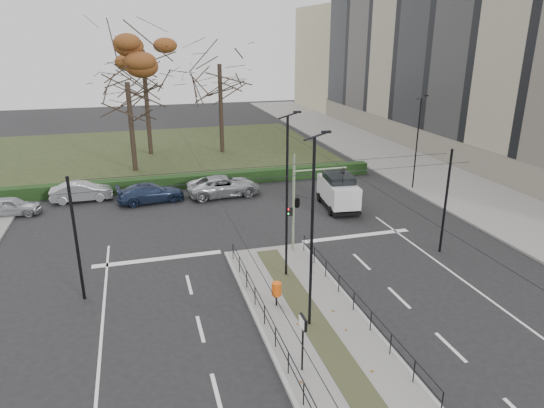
{
  "coord_description": "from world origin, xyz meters",
  "views": [
    {
      "loc": [
        -6.61,
        -19.73,
        11.72
      ],
      "look_at": [
        0.76,
        6.09,
        2.36
      ],
      "focal_mm": 32.0,
      "sensor_mm": 36.0,
      "label": 1
    }
  ],
  "objects": [
    {
      "name": "parked_car_second",
      "position": [
        -10.84,
        17.22,
        0.73
      ],
      "size": [
        4.45,
        1.66,
        1.45
      ],
      "primitive_type": "imported",
      "rotation": [
        0.0,
        0.0,
        1.6
      ],
      "color": "#999BA0",
      "rests_on": "ground"
    },
    {
      "name": "streetlamp_median_near",
      "position": [
        -0.2,
        -3.1,
        4.33
      ],
      "size": [
        0.69,
        0.14,
        8.24
      ],
      "color": "black",
      "rests_on": "median_island"
    },
    {
      "name": "park",
      "position": [
        -6.0,
        32.0,
        0.05
      ],
      "size": [
        38.0,
        26.0,
        0.1
      ],
      "primitive_type": "cube",
      "color": "#232E17",
      "rests_on": "ground"
    },
    {
      "name": "rust_tree",
      "position": [
        -5.2,
        31.1,
        10.4
      ],
      "size": [
        10.19,
        10.19,
        13.56
      ],
      "color": "black",
      "rests_on": "park"
    },
    {
      "name": "median_island",
      "position": [
        0.0,
        -2.5,
        0.07
      ],
      "size": [
        4.4,
        15.0,
        0.14
      ],
      "primitive_type": "cube",
      "color": "slate",
      "rests_on": "ground"
    },
    {
      "name": "info_panel",
      "position": [
        -1.51,
        -5.84,
        1.89
      ],
      "size": [
        0.13,
        0.58,
        2.23
      ],
      "color": "black",
      "rests_on": "median_island"
    },
    {
      "name": "streetlamp_sidewalk",
      "position": [
        14.52,
        12.99,
        3.86
      ],
      "size": [
        0.61,
        0.12,
        7.31
      ],
      "color": "black",
      "rests_on": "sidewalk_east"
    },
    {
      "name": "sidewalk_east",
      "position": [
        18.0,
        22.0,
        0.07
      ],
      "size": [
        8.0,
        90.0,
        0.14
      ],
      "primitive_type": "cube",
      "color": "slate",
      "rests_on": "ground"
    },
    {
      "name": "bare_tree_near",
      "position": [
        -6.87,
        24.8,
        7.35
      ],
      "size": [
        7.1,
        7.1,
        10.4
      ],
      "color": "black",
      "rests_on": "park"
    },
    {
      "name": "traffic_light",
      "position": [
        1.79,
        4.33,
        3.05
      ],
      "size": [
        3.42,
        1.92,
        5.0
      ],
      "color": "slate",
      "rests_on": "median_island"
    },
    {
      "name": "hedge",
      "position": [
        -6.0,
        18.6,
        0.5
      ],
      "size": [
        38.0,
        1.0,
        1.0
      ],
      "primitive_type": "cube",
      "color": "black",
      "rests_on": "ground"
    },
    {
      "name": "parked_car_first",
      "position": [
        -15.27,
        15.27,
        0.66
      ],
      "size": [
        3.97,
        1.83,
        1.32
      ],
      "primitive_type": "imported",
      "rotation": [
        0.0,
        0.0,
        1.5
      ],
      "color": "#999BA0",
      "rests_on": "ground"
    },
    {
      "name": "catenary",
      "position": [
        0.0,
        1.62,
        3.42
      ],
      "size": [
        20.0,
        34.0,
        6.0
      ],
      "color": "black",
      "rests_on": "ground"
    },
    {
      "name": "streetlamp_median_far",
      "position": [
        0.2,
        1.45,
        4.37
      ],
      "size": [
        0.69,
        0.14,
        8.31
      ],
      "color": "black",
      "rests_on": "median_island"
    },
    {
      "name": "white_van",
      "position": [
        6.95,
        10.6,
        1.28
      ],
      "size": [
        2.53,
        4.84,
        2.47
      ],
      "color": "silver",
      "rests_on": "ground"
    },
    {
      "name": "ground",
      "position": [
        0.0,
        0.0,
        0.0
      ],
      "size": [
        140.0,
        140.0,
        0.0
      ],
      "primitive_type": "plane",
      "color": "black",
      "rests_on": "ground"
    },
    {
      "name": "parked_car_third",
      "position": [
        -5.91,
        15.54,
        0.7
      ],
      "size": [
        5.06,
        2.55,
        1.41
      ],
      "primitive_type": "imported",
      "rotation": [
        0.0,
        0.0,
        1.69
      ],
      "color": "#1E2B47",
      "rests_on": "ground"
    },
    {
      "name": "apartment_block",
      "position": [
        27.97,
        23.97,
        10.39
      ],
      "size": [
        13.09,
        52.1,
        21.64
      ],
      "color": "tan",
      "rests_on": "ground"
    },
    {
      "name": "median_railing",
      "position": [
        0.0,
        -2.6,
        0.98
      ],
      "size": [
        4.14,
        13.24,
        0.92
      ],
      "color": "black",
      "rests_on": "median_island"
    },
    {
      "name": "litter_bin",
      "position": [
        -1.13,
        -1.28,
        0.95
      ],
      "size": [
        0.44,
        0.44,
        1.13
      ],
      "color": "black",
      "rests_on": "median_island"
    },
    {
      "name": "parked_car_fourth",
      "position": [
        -0.39,
        15.56,
        0.77
      ],
      "size": [
        5.73,
        2.92,
        1.55
      ],
      "primitive_type": "imported",
      "rotation": [
        0.0,
        0.0,
        1.63
      ],
      "color": "#999BA0",
      "rests_on": "ground"
    },
    {
      "name": "bare_tree_center",
      "position": [
        2.11,
        29.94,
        8.38
      ],
      "size": [
        8.17,
        8.17,
        11.87
      ],
      "color": "black",
      "rests_on": "park"
    }
  ]
}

